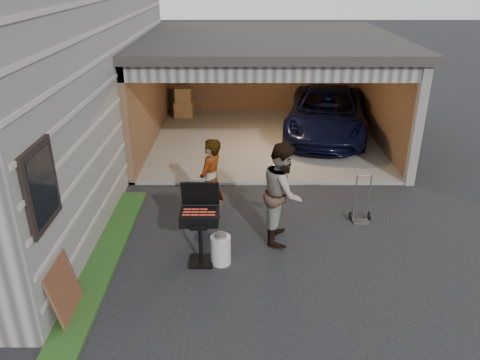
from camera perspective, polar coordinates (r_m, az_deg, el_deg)
The scene contains 10 objects.
ground at distance 7.63m, azimuth -0.39°, elevation -11.88°, with size 80.00×80.00×0.00m, color black.
groundcover_strip at distance 7.21m, azimuth -19.38°, elevation -15.74°, with size 0.50×8.00×0.06m, color #193814.
garage at distance 13.22m, azimuth 3.22°, elevation 12.90°, with size 6.80×6.30×2.90m.
minivan at distance 13.83m, azimuth 10.53°, elevation 7.85°, with size 2.16×4.69×1.30m, color black.
woman at distance 8.81m, azimuth -3.56°, elevation -0.20°, with size 0.62×0.41×1.70m, color #C7E8FA.
man at distance 8.24m, azimuth 5.23°, elevation -1.53°, with size 0.89×0.70×1.84m, color #3F2018.
bbq_grill at distance 7.61m, azimuth -4.92°, elevation -4.73°, with size 0.62×0.54×1.38m.
propane_tank at distance 7.85m, azimuth -2.36°, elevation -8.50°, with size 0.34×0.34×0.50m, color beige.
plywood_panel at distance 7.13m, azimuth -20.62°, elevation -12.42°, with size 0.04×0.78×0.87m, color #51291C.
hand_truck at distance 9.40m, azimuth 14.52°, elevation -3.83°, with size 0.40×0.29×0.97m.
Camera 1 is at (0.06, -6.14, 4.53)m, focal length 35.00 mm.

